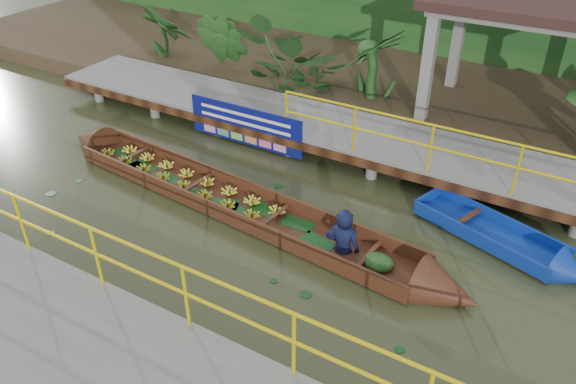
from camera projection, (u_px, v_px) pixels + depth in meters
The scene contains 9 objects.
ground at pixel (263, 228), 10.38m from camera, with size 80.00×80.00×0.00m, color #292E17.
land_strip at pixel (407, 84), 15.70m from camera, with size 30.00×8.00×0.45m, color #35281A.
far_dock at pixel (345, 133), 12.60m from camera, with size 16.00×2.06×1.66m.
pavilion at pixel (533, 16), 12.16m from camera, with size 4.40×3.00×3.00m.
foliage_backdrop at pixel (443, 0), 16.56m from camera, with size 30.00×0.80×4.00m, color #123A15.
vendor_boat at pixel (245, 203), 10.67m from camera, with size 9.73×1.85×2.11m.
moored_blue_boat at pixel (528, 252), 9.58m from camera, with size 3.24×1.73×0.75m.
blue_banner at pixel (245, 126), 12.75m from camera, with size 2.97×0.04×0.93m.
tropical_plants at pixel (357, 64), 13.73m from camera, with size 14.50×1.50×1.87m.
Camera 1 is at (4.63, -6.99, 6.17)m, focal length 35.00 mm.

